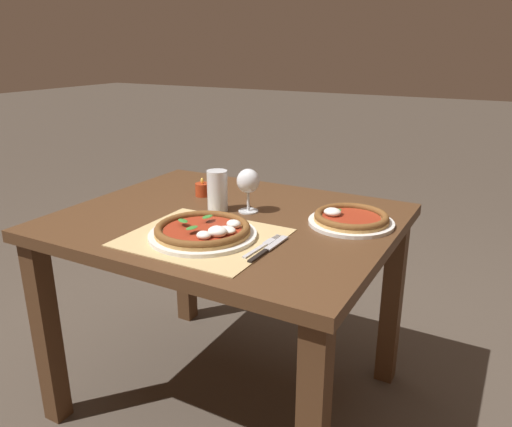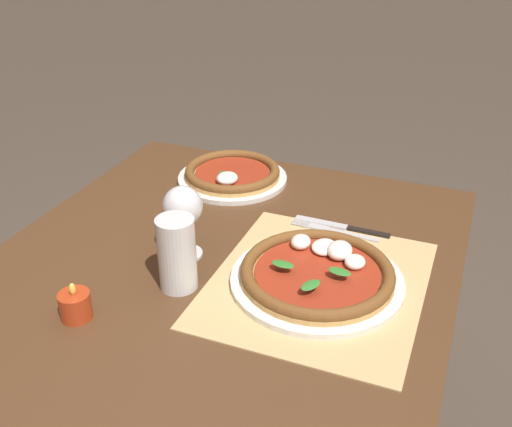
{
  "view_description": "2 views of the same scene",
  "coord_description": "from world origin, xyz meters",
  "px_view_note": "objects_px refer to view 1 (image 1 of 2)",
  "views": [
    {
      "loc": [
        0.86,
        -1.37,
        1.3
      ],
      "look_at": [
        0.19,
        -0.15,
        0.83
      ],
      "focal_mm": 35.0,
      "sensor_mm": 36.0,
      "label": 1
    },
    {
      "loc": [
        -0.87,
        -0.44,
        1.41
      ],
      "look_at": [
        0.16,
        -0.03,
        0.79
      ],
      "focal_mm": 42.0,
      "sensor_mm": 36.0,
      "label": 2
    }
  ],
  "objects_px": {
    "pint_glass": "(217,192)",
    "fork": "(263,246)",
    "votive_candle": "(203,190)",
    "knife": "(269,248)",
    "pizza_near": "(204,231)",
    "pizza_far": "(351,219)",
    "wine_glass": "(248,183)"
  },
  "relations": [
    {
      "from": "pizza_near",
      "to": "pint_glass",
      "type": "xyz_separation_m",
      "value": [
        -0.11,
        0.24,
        0.05
      ]
    },
    {
      "from": "wine_glass",
      "to": "knife",
      "type": "xyz_separation_m",
      "value": [
        0.22,
        -0.27,
        -0.1
      ]
    },
    {
      "from": "pizza_near",
      "to": "fork",
      "type": "xyz_separation_m",
      "value": [
        0.19,
        0.02,
        -0.02
      ]
    },
    {
      "from": "pizza_near",
      "to": "pizza_far",
      "type": "height_order",
      "value": "pizza_near"
    },
    {
      "from": "pint_glass",
      "to": "knife",
      "type": "distance_m",
      "value": 0.4
    },
    {
      "from": "fork",
      "to": "knife",
      "type": "xyz_separation_m",
      "value": [
        0.02,
        -0.01,
        0.0
      ]
    },
    {
      "from": "pizza_near",
      "to": "knife",
      "type": "bearing_deg",
      "value": 2.5
    },
    {
      "from": "pizza_far",
      "to": "fork",
      "type": "bearing_deg",
      "value": -117.04
    },
    {
      "from": "pizza_far",
      "to": "knife",
      "type": "bearing_deg",
      "value": -112.76
    },
    {
      "from": "pint_glass",
      "to": "votive_candle",
      "type": "distance_m",
      "value": 0.2
    },
    {
      "from": "wine_glass",
      "to": "pint_glass",
      "type": "distance_m",
      "value": 0.12
    },
    {
      "from": "wine_glass",
      "to": "votive_candle",
      "type": "relative_size",
      "value": 2.15
    },
    {
      "from": "wine_glass",
      "to": "pizza_far",
      "type": "bearing_deg",
      "value": 8.13
    },
    {
      "from": "pizza_near",
      "to": "pint_glass",
      "type": "height_order",
      "value": "pint_glass"
    },
    {
      "from": "pizza_near",
      "to": "wine_glass",
      "type": "bearing_deg",
      "value": 90.77
    },
    {
      "from": "pizza_far",
      "to": "fork",
      "type": "distance_m",
      "value": 0.35
    },
    {
      "from": "knife",
      "to": "pizza_near",
      "type": "bearing_deg",
      "value": -177.5
    },
    {
      "from": "wine_glass",
      "to": "votive_candle",
      "type": "bearing_deg",
      "value": 161.59
    },
    {
      "from": "pizza_near",
      "to": "pint_glass",
      "type": "distance_m",
      "value": 0.27
    },
    {
      "from": "wine_glass",
      "to": "pint_glass",
      "type": "height_order",
      "value": "wine_glass"
    },
    {
      "from": "pizza_far",
      "to": "fork",
      "type": "height_order",
      "value": "pizza_far"
    },
    {
      "from": "pizza_near",
      "to": "votive_candle",
      "type": "distance_m",
      "value": 0.45
    },
    {
      "from": "pizza_far",
      "to": "pint_glass",
      "type": "distance_m",
      "value": 0.47
    },
    {
      "from": "wine_glass",
      "to": "fork",
      "type": "bearing_deg",
      "value": -52.88
    },
    {
      "from": "pizza_far",
      "to": "pizza_near",
      "type": "bearing_deg",
      "value": -136.7
    },
    {
      "from": "wine_glass",
      "to": "knife",
      "type": "relative_size",
      "value": 0.72
    },
    {
      "from": "fork",
      "to": "knife",
      "type": "distance_m",
      "value": 0.03
    },
    {
      "from": "pizza_far",
      "to": "votive_candle",
      "type": "relative_size",
      "value": 3.89
    },
    {
      "from": "pint_glass",
      "to": "fork",
      "type": "distance_m",
      "value": 0.38
    },
    {
      "from": "pizza_near",
      "to": "wine_glass",
      "type": "xyz_separation_m",
      "value": [
        -0.0,
        0.28,
        0.08
      ]
    },
    {
      "from": "pizza_near",
      "to": "fork",
      "type": "bearing_deg",
      "value": 6.08
    },
    {
      "from": "votive_candle",
      "to": "fork",
      "type": "bearing_deg",
      "value": -37.51
    }
  ]
}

